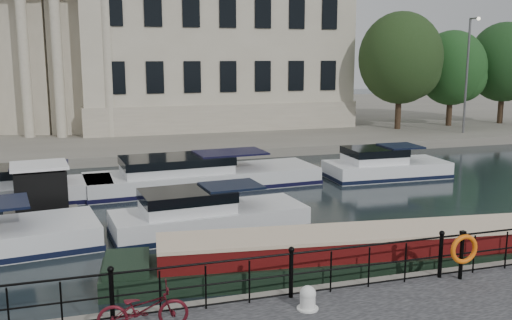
{
  "coord_description": "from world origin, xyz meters",
  "views": [
    {
      "loc": [
        -4.5,
        -13.79,
        6.05
      ],
      "look_at": [
        0.5,
        2.0,
        3.0
      ],
      "focal_mm": 40.0,
      "sensor_mm": 36.0,
      "label": 1
    }
  ],
  "objects_px": {
    "bicycle": "(143,308)",
    "life_ring_post": "(464,250)",
    "narrowboat": "(365,258)",
    "harbour_hut": "(41,194)",
    "mooring_bollard": "(308,298)"
  },
  "relations": [
    {
      "from": "bicycle",
      "to": "mooring_bollard",
      "type": "relative_size",
      "value": 3.39
    },
    {
      "from": "bicycle",
      "to": "narrowboat",
      "type": "xyz_separation_m",
      "value": [
        6.55,
        2.86,
        -0.66
      ]
    },
    {
      "from": "life_ring_post",
      "to": "narrowboat",
      "type": "height_order",
      "value": "life_ring_post"
    },
    {
      "from": "life_ring_post",
      "to": "narrowboat",
      "type": "bearing_deg",
      "value": 117.16
    },
    {
      "from": "narrowboat",
      "to": "mooring_bollard",
      "type": "bearing_deg",
      "value": -128.6
    },
    {
      "from": "mooring_bollard",
      "to": "life_ring_post",
      "type": "bearing_deg",
      "value": 5.11
    },
    {
      "from": "bicycle",
      "to": "life_ring_post",
      "type": "bearing_deg",
      "value": -84.66
    },
    {
      "from": "bicycle",
      "to": "harbour_hut",
      "type": "distance_m",
      "value": 11.42
    },
    {
      "from": "bicycle",
      "to": "mooring_bollard",
      "type": "bearing_deg",
      "value": -88.14
    },
    {
      "from": "mooring_bollard",
      "to": "harbour_hut",
      "type": "xyz_separation_m",
      "value": [
        -6.05,
        11.22,
        0.15
      ]
    },
    {
      "from": "narrowboat",
      "to": "life_ring_post",
      "type": "bearing_deg",
      "value": -55.81
    },
    {
      "from": "harbour_hut",
      "to": "narrowboat",
      "type": "bearing_deg",
      "value": -47.88
    },
    {
      "from": "life_ring_post",
      "to": "harbour_hut",
      "type": "xyz_separation_m",
      "value": [
        -10.35,
        10.83,
        -0.37
      ]
    },
    {
      "from": "bicycle",
      "to": "life_ring_post",
      "type": "relative_size",
      "value": 1.47
    },
    {
      "from": "narrowboat",
      "to": "harbour_hut",
      "type": "bearing_deg",
      "value": 144.54
    }
  ]
}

